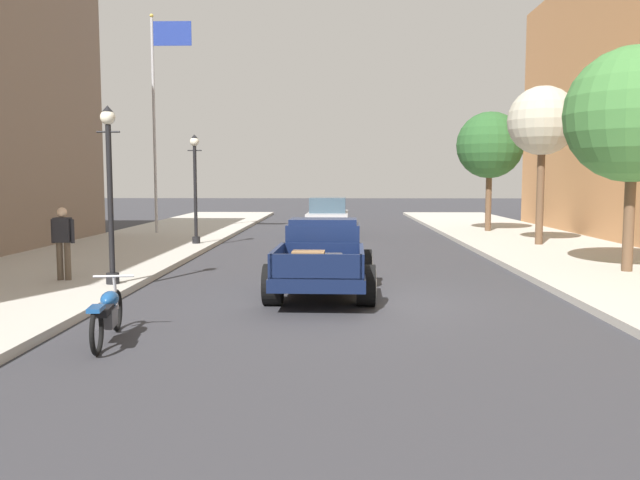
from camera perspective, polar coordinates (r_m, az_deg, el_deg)
The scene contains 11 objects.
ground_plane at distance 12.87m, azimuth 1.94°, elevation -5.47°, with size 140.00×140.00×0.00m, color #333338.
hotrod_truck_navy at distance 13.93m, azimuth 0.29°, elevation -1.49°, with size 2.29×4.98×1.58m.
motorcycle_parked at distance 10.14m, azimuth -18.35°, elevation -6.17°, with size 0.62×2.11×0.93m.
car_background_silver at distance 27.92m, azimuth 0.72°, elevation 2.00°, with size 1.94×4.34×1.65m.
pedestrian_sidewalk_left at distance 15.62m, azimuth -21.83°, elevation 0.09°, with size 0.53×0.22×1.65m.
street_lamp_near at distance 14.62m, azimuth -18.15°, elevation 4.97°, with size 0.50×0.32×3.85m.
street_lamp_far at distance 23.23m, azimuth -11.01°, elevation 5.20°, with size 0.50×0.32×3.85m.
flagpole at distance 28.56m, azimuth -14.10°, elevation 11.97°, with size 1.74×0.16×9.16m.
street_tree_nearest at distance 17.67m, azimuth 26.06°, elevation 9.93°, with size 3.30×3.30×5.50m.
street_tree_second at distance 23.84m, azimuth 19.13°, elevation 9.87°, with size 2.38×2.38×5.49m.
street_tree_third at distance 29.43m, azimuth 14.83°, elevation 8.11°, with size 2.91×2.91×5.23m.
Camera 1 is at (-0.11, -12.64, 2.43)m, focal length 36.08 mm.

